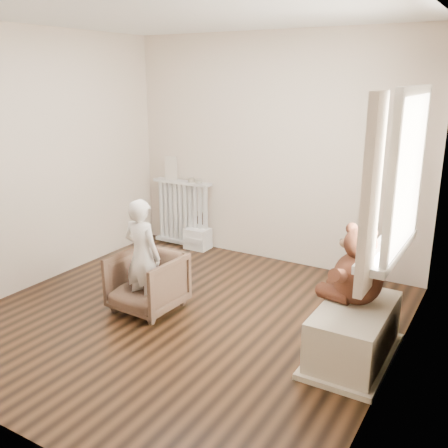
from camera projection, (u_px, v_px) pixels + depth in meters
The scene contains 19 objects.
floor at pixel (185, 317), 4.56m from camera, with size 3.60×3.60×0.01m, color black.
ceiling at pixel (177, 11), 3.82m from camera, with size 3.60×3.60×0.01m, color white.
back_wall at pixel (273, 151), 5.68m from camera, with size 3.60×0.02×2.60m, color beige.
left_wall at pixel (37, 160), 5.07m from camera, with size 0.02×3.60×2.60m, color beige.
right_wall at pixel (403, 205), 3.31m from camera, with size 0.02×3.60×2.60m, color beige.
window at pixel (408, 175), 3.54m from camera, with size 0.03×0.90×1.10m, color white.
window_sill at pixel (388, 249), 3.75m from camera, with size 0.22×1.10×0.06m, color silver.
curtain_left at pixel (371, 197), 3.14m from camera, with size 0.06×0.26×1.30m, color beige.
curtain_right at pixel (408, 169), 4.08m from camera, with size 0.06×0.26×1.30m, color beige.
radiator at pixel (183, 216), 6.42m from camera, with size 0.80×0.15×0.85m, color silver.
paper_doll at pixel (171, 168), 6.33m from camera, with size 0.18×0.02×0.30m, color beige.
tin_a at pixel (191, 180), 6.21m from camera, with size 0.09×0.09×0.05m, color #A59E8C.
tin_b at pixel (198, 181), 6.16m from camera, with size 0.09×0.09×0.05m, color #A59E8C.
toy_vanity at pixel (197, 228), 6.31m from camera, with size 0.31×0.22×0.48m, color silver.
armchair at pixel (147, 282), 4.65m from camera, with size 0.59×0.60×0.55m, color brown.
child at pixel (142, 256), 4.53m from camera, with size 0.39×0.25×1.06m, color white.
toy_bench at pixel (354, 335), 3.85m from camera, with size 0.50×0.94×0.44m, color beige.
teddy_bear at pixel (358, 274), 3.81m from camera, with size 0.50×0.38×0.61m, color #35190F, non-canonical shape.
plush_cat at pixel (399, 220), 4.03m from camera, with size 0.14×0.23×0.19m, color gray, non-canonical shape.
Camera 1 is at (2.41, -3.37, 2.13)m, focal length 40.00 mm.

